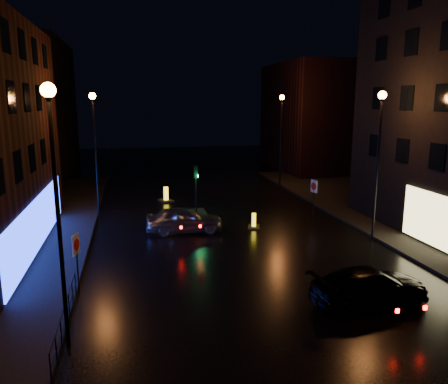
% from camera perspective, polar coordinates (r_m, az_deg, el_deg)
% --- Properties ---
extents(ground, '(120.00, 120.00, 0.00)m').
position_cam_1_polar(ground, '(18.37, 6.88, -13.55)').
color(ground, black).
rests_on(ground, ground).
extents(pavement_right, '(12.00, 44.00, 0.15)m').
position_cam_1_polar(pavement_right, '(31.65, 26.62, -3.68)').
color(pavement_right, black).
rests_on(pavement_right, ground).
extents(building_far_left, '(8.00, 16.00, 14.00)m').
position_cam_1_polar(building_far_left, '(51.73, -24.14, 9.87)').
color(building_far_left, black).
rests_on(building_far_left, ground).
extents(building_far_right, '(8.00, 14.00, 12.00)m').
position_cam_1_polar(building_far_right, '(51.93, 11.37, 9.55)').
color(building_far_right, black).
rests_on(building_far_right, ground).
extents(street_lamp_lnear, '(0.44, 0.44, 8.37)m').
position_cam_1_polar(street_lamp_lnear, '(14.03, -21.18, 1.65)').
color(street_lamp_lnear, black).
rests_on(street_lamp_lnear, ground).
extents(street_lamp_lfar, '(0.44, 0.44, 8.37)m').
position_cam_1_polar(street_lamp_lfar, '(29.83, -16.52, 6.94)').
color(street_lamp_lfar, black).
rests_on(street_lamp_lfar, ground).
extents(street_lamp_rnear, '(0.44, 0.44, 8.37)m').
position_cam_1_polar(street_lamp_rnear, '(25.54, 19.57, 6.01)').
color(street_lamp_rnear, black).
rests_on(street_lamp_rnear, ground).
extents(street_lamp_rfar, '(0.44, 0.44, 8.37)m').
position_cam_1_polar(street_lamp_rfar, '(40.02, 7.48, 8.45)').
color(street_lamp_rfar, black).
rests_on(street_lamp_rfar, ground).
extents(traffic_signal, '(1.40, 2.40, 3.45)m').
position_cam_1_polar(traffic_signal, '(30.86, -3.66, -1.97)').
color(traffic_signal, black).
rests_on(traffic_signal, ground).
extents(guard_railing, '(0.05, 6.04, 1.00)m').
position_cam_1_polar(guard_railing, '(16.47, -20.07, -14.50)').
color(guard_railing, black).
rests_on(guard_railing, ground).
extents(silver_hatchback, '(4.72, 2.15, 1.57)m').
position_cam_1_polar(silver_hatchback, '(26.64, -5.18, -3.60)').
color(silver_hatchback, '#A4A8AC').
rests_on(silver_hatchback, ground).
extents(dark_sedan, '(5.08, 2.57, 1.41)m').
position_cam_1_polar(dark_sedan, '(18.46, 18.51, -11.57)').
color(dark_sedan, black).
rests_on(dark_sedan, ground).
extents(bollard_near, '(1.00, 1.23, 0.93)m').
position_cam_1_polar(bollard_near, '(27.64, 3.92, -4.26)').
color(bollard_near, black).
rests_on(bollard_near, ground).
extents(bollard_far, '(1.29, 1.56, 1.17)m').
position_cam_1_polar(bollard_far, '(35.00, -7.58, -0.81)').
color(bollard_far, black).
rests_on(bollard_far, ground).
extents(road_sign_left, '(0.23, 0.60, 2.53)m').
position_cam_1_polar(road_sign_left, '(18.94, -18.73, -7.13)').
color(road_sign_left, black).
rests_on(road_sign_left, ground).
extents(road_sign_right, '(0.24, 0.62, 2.61)m').
position_cam_1_polar(road_sign_right, '(30.20, 11.66, 0.33)').
color(road_sign_right, black).
rests_on(road_sign_right, ground).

